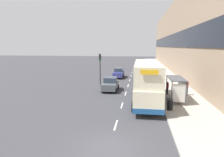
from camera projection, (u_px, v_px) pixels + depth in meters
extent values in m
plane|color=#38383D|center=(109.00, 147.00, 11.90)|extent=(220.00, 220.00, 0.00)
cube|color=#A39E93|center=(160.00, 71.00, 48.63)|extent=(5.00, 93.00, 0.14)
cube|color=#9E846B|center=(178.00, 37.00, 46.81)|extent=(3.00, 93.00, 16.10)
cube|color=black|center=(171.00, 41.00, 47.15)|extent=(0.12, 89.28, 2.90)
cube|color=silver|center=(116.00, 125.00, 15.24)|extent=(0.12, 2.00, 0.01)
cube|color=silver|center=(122.00, 105.00, 20.31)|extent=(0.12, 2.00, 0.01)
cube|color=silver|center=(126.00, 94.00, 25.39)|extent=(0.12, 2.00, 0.01)
cube|color=silver|center=(128.00, 86.00, 30.47)|extent=(0.12, 2.00, 0.01)
cube|color=silver|center=(130.00, 80.00, 35.54)|extent=(0.12, 2.00, 0.01)
cube|color=silver|center=(131.00, 76.00, 40.62)|extent=(0.12, 2.00, 0.01)
cube|color=silver|center=(132.00, 73.00, 45.69)|extent=(0.12, 2.00, 0.01)
cube|color=silver|center=(133.00, 70.00, 50.77)|extent=(0.12, 2.00, 0.01)
cube|color=#4C4C51|center=(176.00, 78.00, 21.34)|extent=(1.60, 4.20, 0.08)
cylinder|color=#4C4C51|center=(172.00, 94.00, 19.68)|extent=(0.10, 0.10, 2.40)
cylinder|color=#4C4C51|center=(167.00, 86.00, 23.59)|extent=(0.10, 0.10, 2.40)
cylinder|color=#4C4C51|center=(186.00, 94.00, 19.49)|extent=(0.10, 0.10, 2.40)
cylinder|color=#4C4C51|center=(179.00, 86.00, 23.40)|extent=(0.10, 0.10, 2.40)
cube|color=#99A8B2|center=(182.00, 89.00, 21.43)|extent=(0.04, 3.68, 1.92)
cube|color=white|center=(179.00, 93.00, 19.64)|extent=(1.19, 0.10, 1.82)
cube|color=maroon|center=(178.00, 96.00, 21.63)|extent=(0.36, 2.80, 0.08)
cube|color=beige|center=(147.00, 89.00, 21.18)|extent=(2.55, 10.62, 1.85)
cube|color=beige|center=(147.00, 72.00, 20.88)|extent=(2.50, 10.30, 1.95)
cube|color=#1E518C|center=(146.00, 96.00, 21.29)|extent=(2.58, 10.67, 0.45)
cube|color=#2D3847|center=(147.00, 86.00, 21.12)|extent=(2.58, 9.98, 0.81)
cube|color=#2D3847|center=(147.00, 73.00, 20.89)|extent=(2.55, 9.98, 0.94)
cube|color=yellow|center=(149.00, 72.00, 15.61)|extent=(1.40, 0.08, 0.36)
cylinder|color=black|center=(135.00, 90.00, 25.03)|extent=(0.30, 1.00, 1.00)
cylinder|color=black|center=(156.00, 91.00, 24.68)|extent=(0.30, 1.00, 1.00)
cylinder|color=black|center=(133.00, 106.00, 18.28)|extent=(0.30, 1.00, 1.00)
cylinder|color=black|center=(162.00, 108.00, 17.93)|extent=(0.30, 1.00, 1.00)
cube|color=black|center=(142.00, 75.00, 37.57)|extent=(1.86, 4.36, 0.79)
cube|color=#2D3847|center=(142.00, 71.00, 37.25)|extent=(1.63, 2.09, 0.65)
cylinder|color=black|center=(137.00, 75.00, 39.09)|extent=(0.20, 0.60, 0.60)
cylinder|color=black|center=(147.00, 76.00, 38.83)|extent=(0.20, 0.60, 0.60)
cylinder|color=black|center=(137.00, 78.00, 36.44)|extent=(0.20, 0.60, 0.60)
cylinder|color=black|center=(147.00, 78.00, 36.19)|extent=(0.20, 0.60, 0.60)
cube|color=navy|center=(119.00, 74.00, 38.14)|extent=(1.74, 4.51, 0.85)
cube|color=#2D3847|center=(119.00, 70.00, 38.24)|extent=(1.54, 2.16, 0.70)
cylinder|color=black|center=(122.00, 77.00, 36.72)|extent=(0.20, 0.60, 0.60)
cylinder|color=black|center=(113.00, 77.00, 36.96)|extent=(0.20, 0.60, 0.60)
cylinder|color=black|center=(124.00, 75.00, 39.45)|extent=(0.20, 0.60, 0.60)
cylinder|color=black|center=(115.00, 75.00, 39.69)|extent=(0.20, 0.60, 0.60)
cube|color=#4C5156|center=(110.00, 85.00, 26.94)|extent=(1.85, 4.06, 0.83)
cube|color=#2D3847|center=(111.00, 80.00, 27.02)|extent=(1.62, 1.95, 0.68)
cylinder|color=black|center=(116.00, 91.00, 25.65)|extent=(0.20, 0.60, 0.60)
cylinder|color=black|center=(102.00, 90.00, 25.90)|extent=(0.20, 0.60, 0.60)
cylinder|color=black|center=(118.00, 87.00, 28.11)|extent=(0.20, 0.60, 0.60)
cylinder|color=black|center=(105.00, 86.00, 28.37)|extent=(0.20, 0.60, 0.60)
cube|color=black|center=(142.00, 66.00, 54.01)|extent=(1.72, 4.11, 0.75)
cube|color=#2D3847|center=(142.00, 64.00, 53.70)|extent=(1.51, 1.97, 0.62)
cylinder|color=black|center=(138.00, 67.00, 55.43)|extent=(0.20, 0.60, 0.60)
cylinder|color=black|center=(145.00, 67.00, 55.20)|extent=(0.20, 0.60, 0.60)
cylinder|color=black|center=(138.00, 68.00, 52.94)|extent=(0.20, 0.60, 0.60)
cylinder|color=black|center=(145.00, 68.00, 52.71)|extent=(0.20, 0.60, 0.60)
cylinder|color=#23232D|center=(167.00, 91.00, 24.47)|extent=(0.26, 0.26, 0.75)
cylinder|color=maroon|center=(168.00, 86.00, 24.36)|extent=(0.31, 0.31, 0.62)
sphere|color=tan|center=(168.00, 82.00, 24.29)|extent=(0.20, 0.20, 0.20)
cylinder|color=#23232D|center=(179.00, 90.00, 24.80)|extent=(0.27, 0.27, 0.80)
cylinder|color=#337260|center=(180.00, 85.00, 24.68)|extent=(0.33, 0.33, 0.66)
sphere|color=tan|center=(180.00, 81.00, 24.61)|extent=(0.22, 0.22, 0.22)
cylinder|color=#23232D|center=(186.00, 91.00, 23.97)|extent=(0.30, 0.30, 0.88)
cylinder|color=maroon|center=(187.00, 85.00, 23.84)|extent=(0.37, 0.37, 0.74)
sphere|color=tan|center=(187.00, 81.00, 23.76)|extent=(0.24, 0.24, 0.24)
cylinder|color=black|center=(170.00, 105.00, 18.39)|extent=(0.52, 0.52, 0.95)
cylinder|color=#2D2D33|center=(170.00, 99.00, 18.31)|extent=(0.55, 0.55, 0.10)
cylinder|color=black|center=(100.00, 69.00, 31.00)|extent=(0.14, 0.14, 4.84)
cube|color=black|center=(100.00, 57.00, 30.65)|extent=(0.30, 0.24, 0.90)
sphere|color=#2D2D2D|center=(100.00, 55.00, 30.49)|extent=(0.16, 0.16, 0.16)
sphere|color=#2D2D2D|center=(100.00, 57.00, 30.53)|extent=(0.16, 0.16, 0.16)
sphere|color=#19D84C|center=(100.00, 59.00, 30.57)|extent=(0.16, 0.16, 0.16)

